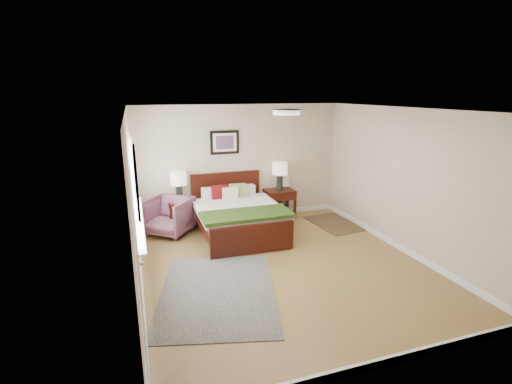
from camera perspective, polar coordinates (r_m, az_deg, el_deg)
floor at (r=6.22m, az=4.22°, el=-11.12°), size 5.00×5.00×0.00m
back_wall at (r=8.08m, az=-2.40°, el=4.47°), size 4.50×0.04×2.50m
front_wall at (r=3.73m, az=19.61°, el=-9.48°), size 4.50×0.04×2.50m
left_wall at (r=5.35m, az=-18.39°, el=-1.91°), size 0.04×5.00×2.50m
right_wall at (r=6.94m, az=21.87°, el=1.59°), size 0.04×5.00×2.50m
ceiling at (r=5.58m, az=4.73°, el=12.56°), size 4.50×5.00×0.02m
window at (r=5.99m, az=-18.04°, el=1.17°), size 0.11×2.72×1.32m
door at (r=3.78m, az=-17.60°, el=-11.97°), size 0.06×1.00×2.18m
ceil_fixture at (r=5.58m, az=4.72°, el=12.20°), size 0.44×0.44×0.08m
bed at (r=7.27m, az=-2.89°, el=-2.94°), size 1.63×1.97×1.06m
wall_art at (r=7.89m, az=-4.84°, el=7.62°), size 0.62×0.05×0.50m
nightstand_left at (r=7.77m, az=-11.58°, el=-2.29°), size 0.49×0.44×0.58m
nightstand_right at (r=8.32m, az=3.64°, el=-1.37°), size 0.64×0.48×0.64m
lamp_left at (r=7.65m, az=-11.81°, el=1.69°), size 0.33×0.33×0.61m
lamp_right at (r=8.17m, az=3.68°, el=3.24°), size 0.33×0.33×0.61m
armchair at (r=7.54m, az=-13.23°, el=-3.63°), size 1.13×1.13×0.74m
rug_persian at (r=5.47m, az=-5.94°, el=-15.01°), size 2.10×2.57×0.01m
rug_navy at (r=8.19m, az=11.96°, el=-4.74°), size 0.96×1.34×0.01m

